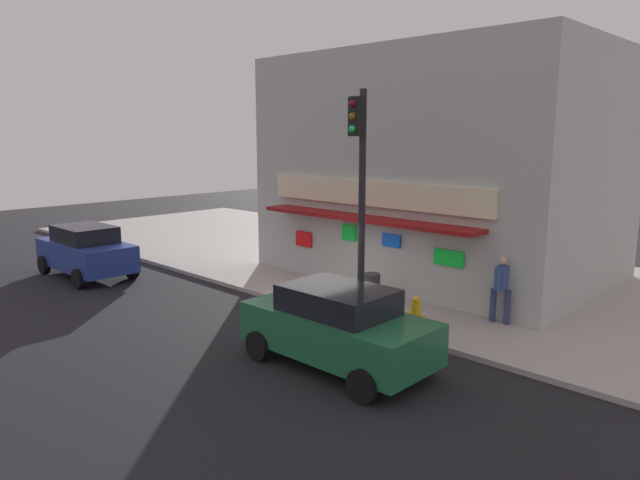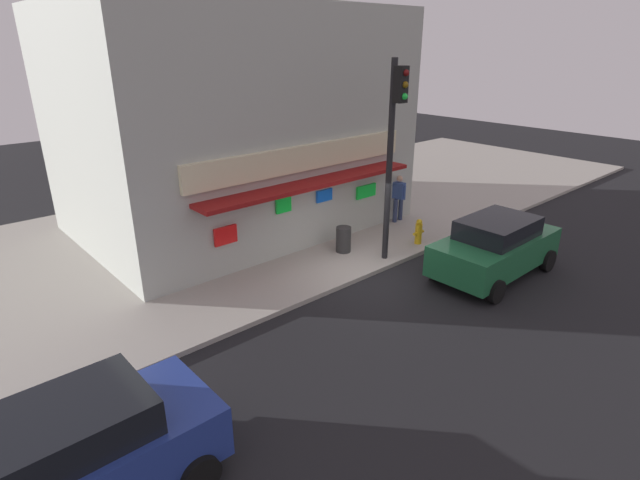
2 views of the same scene
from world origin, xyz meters
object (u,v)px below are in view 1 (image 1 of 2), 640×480
(trash_can, at_px, (372,287))
(traffic_light, at_px, (360,175))
(parked_car_blue, at_px, (86,251))
(fire_hydrant, at_px, (416,313))
(pedestrian, at_px, (501,287))
(parked_car_green, at_px, (338,326))

(trash_can, bearing_deg, traffic_light, -65.22)
(parked_car_blue, bearing_deg, fire_hydrant, 14.36)
(pedestrian, relative_size, parked_car_green, 0.41)
(traffic_light, bearing_deg, parked_car_green, -57.79)
(parked_car_blue, bearing_deg, pedestrian, 20.84)
(pedestrian, bearing_deg, fire_hydrant, -122.66)
(traffic_light, distance_m, parked_car_blue, 10.64)
(fire_hydrant, relative_size, pedestrian, 0.49)
(trash_can, xyz_separation_m, parked_car_blue, (-9.24, -4.10, 0.36))
(pedestrian, xyz_separation_m, parked_car_green, (-1.29, -4.65, -0.19))
(traffic_light, relative_size, trash_can, 7.17)
(trash_can, bearing_deg, pedestrian, 12.16)
(traffic_light, height_order, parked_car_blue, traffic_light)
(pedestrian, xyz_separation_m, parked_car_blue, (-12.76, -4.86, -0.17))
(traffic_light, distance_m, fire_hydrant, 3.69)
(fire_hydrant, distance_m, pedestrian, 2.32)
(pedestrian, distance_m, parked_car_green, 4.83)
(trash_can, xyz_separation_m, parked_car_green, (2.23, -3.89, 0.35))
(trash_can, distance_m, pedestrian, 3.64)
(fire_hydrant, distance_m, parked_car_green, 2.77)
(pedestrian, bearing_deg, traffic_light, -144.84)
(trash_can, distance_m, parked_car_blue, 10.11)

